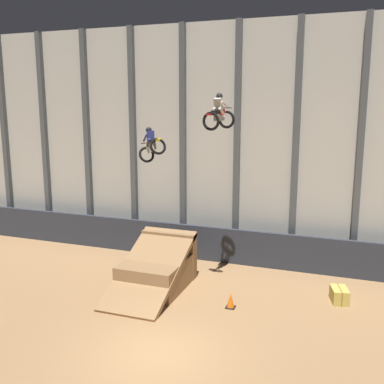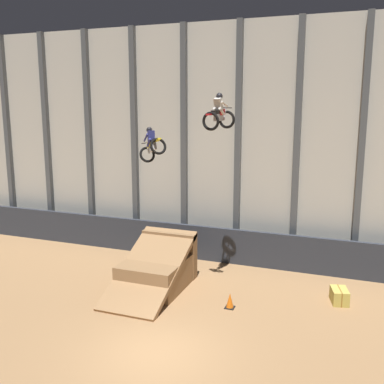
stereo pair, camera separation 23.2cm
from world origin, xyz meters
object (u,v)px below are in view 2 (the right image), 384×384
object	(u,v)px
dirt_ramp	(158,269)
rider_bike_left_air	(152,145)
hay_bale_trackside	(339,296)
rider_bike_right_air	(219,115)
traffic_cone_near_ramp	(230,301)

from	to	relation	value
dirt_ramp	rider_bike_left_air	xyz separation A→B (m)	(-0.85, 1.36, 5.06)
dirt_ramp	rider_bike_left_air	size ratio (longest dim) A/B	2.67
dirt_ramp	rider_bike_left_air	world-z (taller)	rider_bike_left_air
hay_bale_trackside	rider_bike_right_air	bearing A→B (deg)	-179.47
dirt_ramp	rider_bike_right_air	xyz separation A→B (m)	(2.34, 0.87, 6.42)
rider_bike_left_air	traffic_cone_near_ramp	bearing A→B (deg)	-76.14
traffic_cone_near_ramp	hay_bale_trackside	world-z (taller)	traffic_cone_near_ramp
rider_bike_right_air	traffic_cone_near_ramp	xyz separation A→B (m)	(1.11, -1.89, -6.89)
rider_bike_right_air	traffic_cone_near_ramp	distance (m)	7.23
dirt_ramp	hay_bale_trackside	distance (m)	7.37
traffic_cone_near_ramp	hay_bale_trackside	bearing A→B (deg)	26.68
rider_bike_left_air	rider_bike_right_air	xyz separation A→B (m)	(3.19, -0.48, 1.36)
dirt_ramp	traffic_cone_near_ramp	xyz separation A→B (m)	(3.45, -1.01, -0.47)
rider_bike_left_air	traffic_cone_near_ramp	size ratio (longest dim) A/B	2.97
dirt_ramp	traffic_cone_near_ramp	distance (m)	3.62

